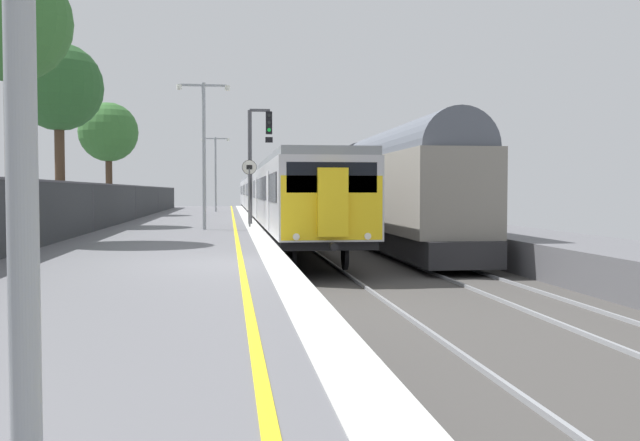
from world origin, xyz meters
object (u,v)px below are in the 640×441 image
signal_gantry (256,152)px  platform_lamp_mid (204,143)px  commuter_train_at_platform (268,194)px  platform_lamp_far (216,167)px  background_tree_right (12,25)px  freight_train_adjacent_track (340,188)px  speed_limit_sign (249,184)px  background_tree_centre (58,90)px  background_tree_left (110,134)px

signal_gantry → platform_lamp_mid: bearing=-116.0°
commuter_train_at_platform → platform_lamp_far: (-3.61, 2.19, 1.89)m
platform_lamp_far → background_tree_right: size_ratio=0.66×
freight_train_adjacent_track → background_tree_right: bearing=-121.9°
speed_limit_sign → background_tree_centre: bearing=166.8°
platform_lamp_mid → background_tree_right: 8.26m
background_tree_centre → background_tree_right: (0.93, -9.36, 0.53)m
platform_lamp_mid → platform_lamp_far: size_ratio=1.05×
background_tree_left → background_tree_centre: bearing=-89.3°
speed_limit_sign → background_tree_centre: background_tree_centre is taller
commuter_train_at_platform → signal_gantry: 17.19m
platform_lamp_mid → background_tree_centre: size_ratio=0.73×
commuter_train_at_platform → background_tree_left: (-9.89, -3.98, 3.67)m
speed_limit_sign → platform_lamp_mid: 2.95m
background_tree_left → signal_gantry: bearing=-57.2°
background_tree_centre → background_tree_right: 9.42m
commuter_train_at_platform → platform_lamp_far: bearing=148.7°
freight_train_adjacent_track → background_tree_left: background_tree_left is taller
platform_lamp_far → background_tree_right: bearing=-100.0°
platform_lamp_far → background_tree_left: size_ratio=0.77×
signal_gantry → speed_limit_sign: bearing=-98.1°
commuter_train_at_platform → background_tree_centre: bearing=-118.7°
freight_train_adjacent_track → platform_lamp_far: (-7.61, 8.74, 1.48)m
platform_lamp_mid → background_tree_left: background_tree_left is taller
signal_gantry → background_tree_right: (-7.31, -10.09, 3.02)m
platform_lamp_far → background_tree_centre: bearing=-107.0°
platform_lamp_far → speed_limit_sign: bearing=-85.4°
background_tree_left → background_tree_right: background_tree_right is taller
platform_lamp_mid → background_tree_left: size_ratio=0.81×
signal_gantry → platform_lamp_mid: 4.86m
speed_limit_sign → background_tree_left: bearing=117.3°
freight_train_adjacent_track → background_tree_centre: background_tree_centre is taller
commuter_train_at_platform → background_tree_left: bearing=-158.1°
speed_limit_sign → background_tree_centre: 8.99m
signal_gantry → platform_lamp_mid: platform_lamp_mid is taller
background_tree_left → background_tree_right: bearing=-87.3°
platform_lamp_mid → background_tree_right: (-5.18, -5.73, 2.93)m
signal_gantry → freight_train_adjacent_track: bearing=62.4°
speed_limit_sign → platform_lamp_mid: size_ratio=0.49×
speed_limit_sign → background_tree_left: background_tree_left is taller
platform_lamp_far → background_tree_centre: background_tree_centre is taller
platform_lamp_far → freight_train_adjacent_track: bearing=-48.9°
freight_train_adjacent_track → background_tree_right: background_tree_right is taller
signal_gantry → platform_lamp_far: bearing=96.3°
signal_gantry → platform_lamp_far: 19.33m
background_tree_left → background_tree_centre: background_tree_centre is taller
freight_train_adjacent_track → speed_limit_sign: size_ratio=16.67×
signal_gantry → commuter_train_at_platform: bearing=85.0°
commuter_train_at_platform → freight_train_adjacent_track: 7.68m
background_tree_left → platform_lamp_mid: bearing=-70.2°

